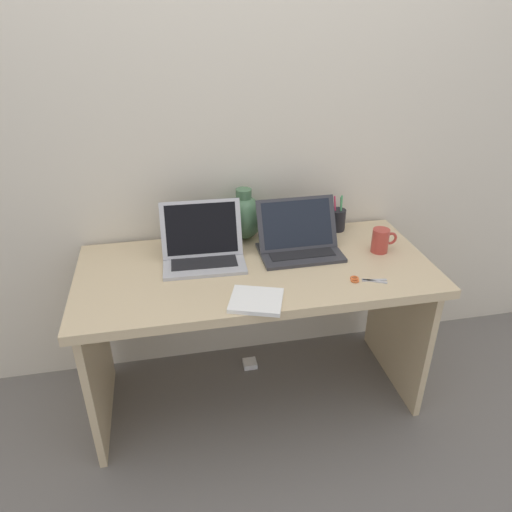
{
  "coord_description": "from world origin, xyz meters",
  "views": [
    {
      "loc": [
        -0.35,
        -1.72,
        1.73
      ],
      "look_at": [
        0.0,
        0.0,
        0.78
      ],
      "focal_mm": 33.52,
      "sensor_mm": 36.0,
      "label": 1
    }
  ],
  "objects_px": {
    "coffee_mug": "(381,240)",
    "scissors": "(362,280)",
    "notebook_stack": "(256,300)",
    "pen_cup": "(337,219)",
    "laptop_right": "(299,239)",
    "power_brick": "(250,364)",
    "green_vase": "(244,216)",
    "laptop_left": "(203,246)"
  },
  "relations": [
    {
      "from": "notebook_stack",
      "to": "power_brick",
      "type": "distance_m",
      "value": 0.86
    },
    {
      "from": "scissors",
      "to": "coffee_mug",
      "type": "bearing_deg",
      "value": 51.57
    },
    {
      "from": "green_vase",
      "to": "notebook_stack",
      "type": "height_order",
      "value": "green_vase"
    },
    {
      "from": "laptop_left",
      "to": "notebook_stack",
      "type": "distance_m",
      "value": 0.41
    },
    {
      "from": "coffee_mug",
      "to": "pen_cup",
      "type": "height_order",
      "value": "pen_cup"
    },
    {
      "from": "pen_cup",
      "to": "power_brick",
      "type": "relative_size",
      "value": 2.6
    },
    {
      "from": "notebook_stack",
      "to": "green_vase",
      "type": "bearing_deg",
      "value": 84.52
    },
    {
      "from": "laptop_right",
      "to": "notebook_stack",
      "type": "bearing_deg",
      "value": -125.99
    },
    {
      "from": "laptop_right",
      "to": "pen_cup",
      "type": "xyz_separation_m",
      "value": [
        0.25,
        0.18,
        -0.01
      ]
    },
    {
      "from": "laptop_left",
      "to": "scissors",
      "type": "bearing_deg",
      "value": -26.46
    },
    {
      "from": "notebook_stack",
      "to": "scissors",
      "type": "bearing_deg",
      "value": 8.86
    },
    {
      "from": "laptop_right",
      "to": "coffee_mug",
      "type": "xyz_separation_m",
      "value": [
        0.36,
        -0.07,
        -0.01
      ]
    },
    {
      "from": "pen_cup",
      "to": "scissors",
      "type": "bearing_deg",
      "value": -97.66
    },
    {
      "from": "laptop_right",
      "to": "power_brick",
      "type": "xyz_separation_m",
      "value": [
        -0.21,
        0.1,
        -0.77
      ]
    },
    {
      "from": "scissors",
      "to": "pen_cup",
      "type": "bearing_deg",
      "value": 82.34
    },
    {
      "from": "laptop_left",
      "to": "pen_cup",
      "type": "distance_m",
      "value": 0.69
    },
    {
      "from": "laptop_right",
      "to": "coffee_mug",
      "type": "distance_m",
      "value": 0.37
    },
    {
      "from": "laptop_left",
      "to": "green_vase",
      "type": "height_order",
      "value": "same"
    },
    {
      "from": "green_vase",
      "to": "scissors",
      "type": "height_order",
      "value": "green_vase"
    },
    {
      "from": "pen_cup",
      "to": "power_brick",
      "type": "xyz_separation_m",
      "value": [
        -0.45,
        -0.08,
        -0.77
      ]
    },
    {
      "from": "laptop_left",
      "to": "green_vase",
      "type": "xyz_separation_m",
      "value": [
        0.21,
        0.18,
        0.04
      ]
    },
    {
      "from": "power_brick",
      "to": "coffee_mug",
      "type": "bearing_deg",
      "value": -17.52
    },
    {
      "from": "green_vase",
      "to": "scissors",
      "type": "relative_size",
      "value": 1.65
    },
    {
      "from": "coffee_mug",
      "to": "scissors",
      "type": "height_order",
      "value": "coffee_mug"
    },
    {
      "from": "coffee_mug",
      "to": "scissors",
      "type": "bearing_deg",
      "value": -128.43
    },
    {
      "from": "green_vase",
      "to": "coffee_mug",
      "type": "xyz_separation_m",
      "value": [
        0.57,
        -0.26,
        -0.05
      ]
    },
    {
      "from": "laptop_left",
      "to": "laptop_right",
      "type": "xyz_separation_m",
      "value": [
        0.43,
        -0.01,
        -0.0
      ]
    },
    {
      "from": "pen_cup",
      "to": "green_vase",
      "type": "bearing_deg",
      "value": 179.53
    },
    {
      "from": "laptop_left",
      "to": "green_vase",
      "type": "distance_m",
      "value": 0.28
    },
    {
      "from": "laptop_left",
      "to": "coffee_mug",
      "type": "height_order",
      "value": "laptop_left"
    },
    {
      "from": "laptop_left",
      "to": "scissors",
      "type": "xyz_separation_m",
      "value": [
        0.61,
        -0.3,
        -0.06
      ]
    },
    {
      "from": "coffee_mug",
      "to": "power_brick",
      "type": "height_order",
      "value": "coffee_mug"
    },
    {
      "from": "laptop_right",
      "to": "notebook_stack",
      "type": "height_order",
      "value": "laptop_right"
    },
    {
      "from": "pen_cup",
      "to": "scissors",
      "type": "xyz_separation_m",
      "value": [
        -0.06,
        -0.48,
        -0.05
      ]
    },
    {
      "from": "notebook_stack",
      "to": "scissors",
      "type": "height_order",
      "value": "notebook_stack"
    },
    {
      "from": "laptop_right",
      "to": "coffee_mug",
      "type": "height_order",
      "value": "laptop_right"
    },
    {
      "from": "coffee_mug",
      "to": "scissors",
      "type": "distance_m",
      "value": 0.29
    },
    {
      "from": "green_vase",
      "to": "coffee_mug",
      "type": "distance_m",
      "value": 0.63
    },
    {
      "from": "green_vase",
      "to": "pen_cup",
      "type": "bearing_deg",
      "value": -0.47
    },
    {
      "from": "coffee_mug",
      "to": "pen_cup",
      "type": "relative_size",
      "value": 0.64
    },
    {
      "from": "laptop_right",
      "to": "power_brick",
      "type": "bearing_deg",
      "value": 153.22
    },
    {
      "from": "notebook_stack",
      "to": "pen_cup",
      "type": "height_order",
      "value": "pen_cup"
    }
  ]
}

